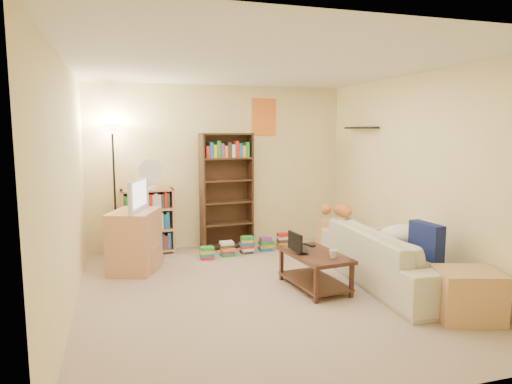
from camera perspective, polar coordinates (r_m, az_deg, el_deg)
room at (r=4.97m, az=0.98°, el=5.53°), size 4.50×4.54×2.52m
sofa at (r=5.69m, az=16.64°, el=-7.73°), size 2.34×1.10×0.66m
navy_pillow at (r=5.27m, az=20.50°, el=-5.73°), size 0.15×0.44×0.39m
cream_blanket at (r=5.76m, az=17.86°, el=-5.17°), size 0.61×0.43×0.26m
tabby_cat at (r=6.21m, az=10.39°, el=-2.27°), size 0.52×0.20×0.18m
coffee_table at (r=5.35m, az=7.34°, el=-9.10°), size 0.62×0.99×0.42m
laptop at (r=5.38m, az=6.19°, el=-7.20°), size 0.49×0.43×0.03m
laptop_screen at (r=5.29m, az=4.91°, el=-6.20°), size 0.05×0.31×0.21m
mug at (r=5.13m, az=9.64°, el=-7.64°), size 0.18×0.18×0.09m
tv_remote at (r=5.62m, az=6.68°, el=-6.58°), size 0.11×0.17×0.02m
tv_stand at (r=6.15m, az=-14.92°, el=-5.89°), size 0.75×0.87×0.79m
television at (r=6.04m, az=-15.12°, el=-0.39°), size 0.76×0.56×0.40m
tall_bookshelf at (r=7.01m, az=-3.68°, el=0.51°), size 0.82×0.33×1.77m
short_bookshelf at (r=6.91m, az=-13.35°, el=-3.59°), size 0.76×0.34×0.96m
desk_fan at (r=6.77m, az=-13.06°, el=2.30°), size 0.34×0.19×0.45m
floor_lamp at (r=6.78m, az=-17.44°, el=4.85°), size 0.32×0.32×1.90m
side_table at (r=6.91m, az=9.98°, el=-5.49°), size 0.55×0.55×0.50m
end_cabinet at (r=4.93m, az=24.88°, el=-11.59°), size 0.70×0.63×0.48m
book_stacks at (r=6.83m, az=-0.93°, el=-6.74°), size 1.46×0.43×0.25m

